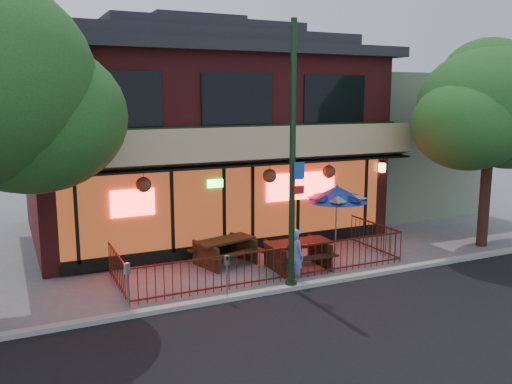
{
  "coord_description": "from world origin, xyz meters",
  "views": [
    {
      "loc": [
        -6.76,
        -12.55,
        5.1
      ],
      "look_at": [
        0.09,
        2.0,
        2.24
      ],
      "focal_mm": 38.0,
      "sensor_mm": 36.0,
      "label": 1
    }
  ],
  "objects_px": {
    "picnic_table_left": "(225,248)",
    "patio_umbrella": "(337,194)",
    "picnic_table_right": "(298,251)",
    "pedestrian": "(296,256)",
    "street_light": "(292,172)",
    "parking_meter_far": "(127,280)",
    "street_tree_right": "(491,100)",
    "parking_meter_near": "(227,270)"
  },
  "relations": [
    {
      "from": "street_tree_right",
      "to": "street_light",
      "type": "bearing_deg",
      "value": -172.99
    },
    {
      "from": "picnic_table_left",
      "to": "parking_meter_far",
      "type": "bearing_deg",
      "value": -142.37
    },
    {
      "from": "street_light",
      "to": "street_tree_right",
      "type": "xyz_separation_m",
      "value": [
        8.04,
        0.99,
        1.81
      ]
    },
    {
      "from": "street_light",
      "to": "picnic_table_left",
      "type": "distance_m",
      "value": 3.88
    },
    {
      "from": "picnic_table_left",
      "to": "patio_umbrella",
      "type": "distance_m",
      "value": 4.11
    },
    {
      "from": "patio_umbrella",
      "to": "parking_meter_near",
      "type": "relative_size",
      "value": 1.93
    },
    {
      "from": "pedestrian",
      "to": "parking_meter_near",
      "type": "distance_m",
      "value": 2.25
    },
    {
      "from": "street_light",
      "to": "parking_meter_far",
      "type": "xyz_separation_m",
      "value": [
        -4.35,
        0.0,
        -2.28
      ]
    },
    {
      "from": "street_light",
      "to": "picnic_table_left",
      "type": "bearing_deg",
      "value": 106.34
    },
    {
      "from": "picnic_table_right",
      "to": "parking_meter_near",
      "type": "distance_m",
      "value": 3.27
    },
    {
      "from": "picnic_table_right",
      "to": "parking_meter_near",
      "type": "bearing_deg",
      "value": -152.55
    },
    {
      "from": "picnic_table_left",
      "to": "picnic_table_right",
      "type": "xyz_separation_m",
      "value": [
        1.81,
        -1.31,
        0.03
      ]
    },
    {
      "from": "street_tree_right",
      "to": "pedestrian",
      "type": "xyz_separation_m",
      "value": [
        -7.72,
        -0.64,
        -4.19
      ]
    },
    {
      "from": "patio_umbrella",
      "to": "parking_meter_far",
      "type": "distance_m",
      "value": 7.88
    },
    {
      "from": "picnic_table_left",
      "to": "parking_meter_near",
      "type": "height_order",
      "value": "parking_meter_near"
    },
    {
      "from": "picnic_table_right",
      "to": "parking_meter_far",
      "type": "xyz_separation_m",
      "value": [
        -5.36,
        -1.42,
        0.32
      ]
    },
    {
      "from": "street_light",
      "to": "parking_meter_far",
      "type": "relative_size",
      "value": 5.44
    },
    {
      "from": "picnic_table_left",
      "to": "parking_meter_far",
      "type": "distance_m",
      "value": 4.49
    },
    {
      "from": "street_light",
      "to": "patio_umbrella",
      "type": "relative_size",
      "value": 3.07
    },
    {
      "from": "picnic_table_right",
      "to": "parking_meter_far",
      "type": "relative_size",
      "value": 1.55
    },
    {
      "from": "picnic_table_right",
      "to": "parking_meter_far",
      "type": "bearing_deg",
      "value": -165.11
    },
    {
      "from": "picnic_table_right",
      "to": "parking_meter_far",
      "type": "distance_m",
      "value": 5.55
    },
    {
      "from": "street_light",
      "to": "parking_meter_near",
      "type": "distance_m",
      "value": 3.01
    },
    {
      "from": "parking_meter_near",
      "to": "parking_meter_far",
      "type": "relative_size",
      "value": 0.92
    },
    {
      "from": "street_light",
      "to": "pedestrian",
      "type": "distance_m",
      "value": 2.43
    },
    {
      "from": "street_light",
      "to": "parking_meter_near",
      "type": "bearing_deg",
      "value": -177.65
    },
    {
      "from": "parking_meter_near",
      "to": "patio_umbrella",
      "type": "bearing_deg",
      "value": 27.42
    },
    {
      "from": "street_light",
      "to": "patio_umbrella",
      "type": "distance_m",
      "value": 4.11
    },
    {
      "from": "street_tree_right",
      "to": "picnic_table_right",
      "type": "bearing_deg",
      "value": 176.43
    },
    {
      "from": "picnic_table_left",
      "to": "parking_meter_near",
      "type": "bearing_deg",
      "value": -111.06
    },
    {
      "from": "picnic_table_left",
      "to": "pedestrian",
      "type": "xyz_separation_m",
      "value": [
        1.13,
        -2.39,
        0.24
      ]
    },
    {
      "from": "parking_meter_near",
      "to": "picnic_table_right",
      "type": "bearing_deg",
      "value": 27.45
    },
    {
      "from": "pedestrian",
      "to": "street_light",
      "type": "bearing_deg",
      "value": 125.15
    },
    {
      "from": "street_light",
      "to": "pedestrian",
      "type": "bearing_deg",
      "value": 47.03
    },
    {
      "from": "picnic_table_right",
      "to": "parking_meter_near",
      "type": "height_order",
      "value": "parking_meter_near"
    },
    {
      "from": "patio_umbrella",
      "to": "parking_meter_near",
      "type": "height_order",
      "value": "patio_umbrella"
    },
    {
      "from": "parking_meter_near",
      "to": "picnic_table_left",
      "type": "bearing_deg",
      "value": 68.94
    },
    {
      "from": "patio_umbrella",
      "to": "parking_meter_far",
      "type": "relative_size",
      "value": 1.77
    },
    {
      "from": "picnic_table_right",
      "to": "pedestrian",
      "type": "xyz_separation_m",
      "value": [
        -0.69,
        -1.08,
        0.22
      ]
    },
    {
      "from": "picnic_table_left",
      "to": "patio_umbrella",
      "type": "relative_size",
      "value": 0.94
    },
    {
      "from": "picnic_table_right",
      "to": "parking_meter_near",
      "type": "xyz_separation_m",
      "value": [
        -2.9,
        -1.5,
        0.25
      ]
    },
    {
      "from": "patio_umbrella",
      "to": "parking_meter_far",
      "type": "bearing_deg",
      "value": -161.46
    }
  ]
}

